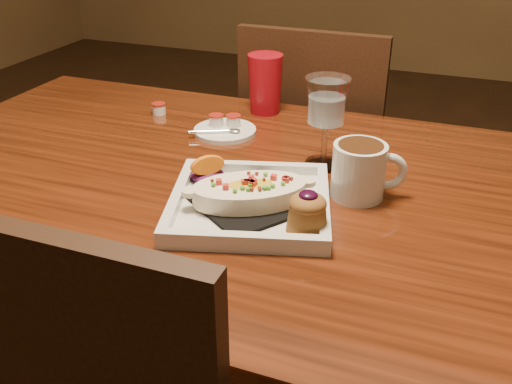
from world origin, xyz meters
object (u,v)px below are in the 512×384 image
(table, at_px, (237,223))
(chair_far, at_px, (317,163))
(goblet, at_px, (326,106))
(saucer, at_px, (224,129))
(plate, at_px, (255,199))
(red_tumbler, at_px, (265,84))
(coffee_mug, at_px, (361,169))

(table, relative_size, chair_far, 1.61)
(goblet, bearing_deg, chair_far, 105.48)
(chair_far, height_order, saucer, chair_far)
(plate, xyz_separation_m, red_tumbler, (-0.16, 0.48, 0.05))
(coffee_mug, bearing_deg, goblet, 115.04)
(chair_far, xyz_separation_m, red_tumbler, (-0.08, -0.25, 0.32))
(chair_far, relative_size, saucer, 6.49)
(table, distance_m, saucer, 0.27)
(plate, distance_m, red_tumbler, 0.50)
(table, bearing_deg, coffee_mug, 5.24)
(coffee_mug, bearing_deg, plate, -159.78)
(table, bearing_deg, goblet, 41.12)
(coffee_mug, bearing_deg, saucer, 133.69)
(coffee_mug, height_order, red_tumbler, red_tumbler)
(chair_far, distance_m, coffee_mug, 0.72)
(table, bearing_deg, red_tumbler, 101.64)
(table, relative_size, plate, 4.42)
(chair_far, distance_m, goblet, 0.64)
(table, height_order, chair_far, chair_far)
(plate, relative_size, red_tumbler, 2.34)
(chair_far, xyz_separation_m, coffee_mug, (0.23, -0.61, 0.30))
(plate, relative_size, coffee_mug, 2.53)
(coffee_mug, xyz_separation_m, red_tumbler, (-0.31, 0.35, 0.02))
(table, xyz_separation_m, coffee_mug, (0.23, 0.02, 0.15))
(plate, relative_size, saucer, 2.37)
(plate, height_order, goblet, goblet)
(chair_far, xyz_separation_m, saucer, (-0.12, -0.42, 0.25))
(red_tumbler, bearing_deg, chair_far, 73.13)
(chair_far, distance_m, plate, 0.78)
(chair_far, bearing_deg, coffee_mug, 111.09)
(coffee_mug, relative_size, red_tumbler, 0.93)
(chair_far, relative_size, goblet, 5.07)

